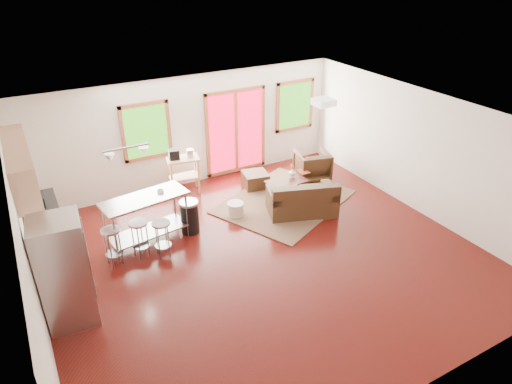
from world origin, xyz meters
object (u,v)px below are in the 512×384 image
rug (285,201)px  kitchen_cart (182,163)px  refrigerator (65,272)px  coffee_table (287,183)px  ottoman (255,180)px  armchair (312,164)px  loveseat (302,201)px  island (146,212)px

rug → kitchen_cart: kitchen_cart is taller
refrigerator → kitchen_cart: 4.29m
rug → coffee_table: size_ratio=2.99×
coffee_table → ottoman: (-0.44, 0.70, -0.13)m
rug → kitchen_cart: size_ratio=2.59×
armchair → coffee_table: bearing=37.1°
loveseat → refrigerator: size_ratio=0.92×
ottoman → armchair: bearing=-10.6°
armchair → kitchen_cart: 3.17m
armchair → island: bearing=24.5°
armchair → island: size_ratio=0.48×
kitchen_cart → coffee_table: bearing=-32.6°
armchair → ottoman: bearing=3.5°
rug → ottoman: ottoman is taller
rug → armchair: size_ratio=3.58×
armchair → rug: bearing=43.6°
refrigerator → island: size_ratio=1.06×
loveseat → coffee_table: size_ratio=1.71×
ottoman → island: (-2.93, -1.07, 0.50)m
rug → ottoman: (-0.22, 0.97, 0.17)m
armchair → ottoman: (-1.45, 0.27, -0.21)m
coffee_table → ottoman: size_ratio=1.69×
ottoman → loveseat: bearing=-79.9°
refrigerator → loveseat: bearing=16.0°
armchair → kitchen_cart: bearing=-1.8°
armchair → kitchen_cart: kitchen_cart is taller
loveseat → island: bearing=-169.3°
ottoman → refrigerator: (-4.55, -2.50, 0.69)m
kitchen_cart → loveseat: bearing=-49.2°
rug → armchair: bearing=29.6°
island → kitchen_cart: bearing=51.0°
loveseat → coffee_table: bearing=98.9°
rug → island: (-3.15, -0.11, 0.67)m
kitchen_cart → island: bearing=-129.0°
rug → refrigerator: 5.08m
armchair → island: (-4.38, -0.80, 0.29)m
kitchen_cart → armchair: bearing=-15.9°
rug → loveseat: 0.66m
rug → island: size_ratio=1.70×
armchair → island: 4.46m
rug → coffee_table: 0.46m
loveseat → kitchen_cart: bearing=150.1°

